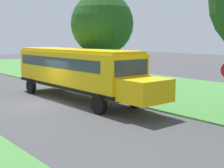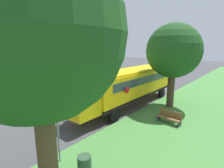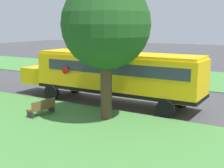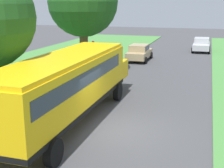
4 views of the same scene
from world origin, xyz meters
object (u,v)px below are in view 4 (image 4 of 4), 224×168
object	(u,v)px
car_tan_nearest	(139,52)
oak_tree_roadside_mid	(82,1)
car_silver_middle	(201,44)
school_bus	(68,82)
park_bench	(12,94)
stop_sign	(93,54)
trash_bin	(74,70)

from	to	relation	value
car_tan_nearest	oak_tree_roadside_mid	world-z (taller)	oak_tree_roadside_mid
car_tan_nearest	car_silver_middle	size ratio (longest dim) A/B	1.00
oak_tree_roadside_mid	school_bus	bearing A→B (deg)	-71.30
car_silver_middle	park_bench	distance (m)	24.95
stop_sign	trash_bin	world-z (taller)	stop_sign
school_bus	trash_bin	size ratio (longest dim) A/B	13.80
stop_sign	school_bus	bearing A→B (deg)	-76.65
car_silver_middle	park_bench	bearing A→B (deg)	-112.77
car_silver_middle	stop_sign	xyz separation A→B (m)	(-7.40, -15.88, 0.86)
school_bus	park_bench	bearing A→B (deg)	157.64
school_bus	car_silver_middle	world-z (taller)	school_bus
car_silver_middle	oak_tree_roadside_mid	world-z (taller)	oak_tree_roadside_mid
car_tan_nearest	stop_sign	size ratio (longest dim) A/B	1.61
car_silver_middle	stop_sign	bearing A→B (deg)	-114.98
school_bus	park_bench	xyz separation A→B (m)	(-4.37, 1.80, -1.45)
school_bus	stop_sign	xyz separation A→B (m)	(-2.12, 8.92, -0.19)
stop_sign	park_bench	size ratio (longest dim) A/B	1.67
car_tan_nearest	park_bench	bearing A→B (deg)	-105.10
car_tan_nearest	trash_bin	xyz separation A→B (m)	(-3.32, -8.05, -0.43)
school_bus	oak_tree_roadside_mid	bearing A→B (deg)	108.70
school_bus	car_tan_nearest	bearing A→B (deg)	91.08
trash_bin	stop_sign	bearing A→B (deg)	5.29
park_bench	school_bus	bearing A→B (deg)	-22.36
car_silver_middle	oak_tree_roadside_mid	distance (m)	17.75
oak_tree_roadside_mid	trash_bin	size ratio (longest dim) A/B	9.12
school_bus	oak_tree_roadside_mid	distance (m)	11.22
oak_tree_roadside_mid	park_bench	xyz separation A→B (m)	(-0.97, -8.25, -5.10)
stop_sign	trash_bin	xyz separation A→B (m)	(-1.52, -0.14, -1.29)
school_bus	trash_bin	bearing A→B (deg)	112.49
car_tan_nearest	car_silver_middle	bearing A→B (deg)	54.91
car_tan_nearest	oak_tree_roadside_mid	size ratio (longest dim) A/B	0.54
oak_tree_roadside_mid	park_bench	bearing A→B (deg)	-96.70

